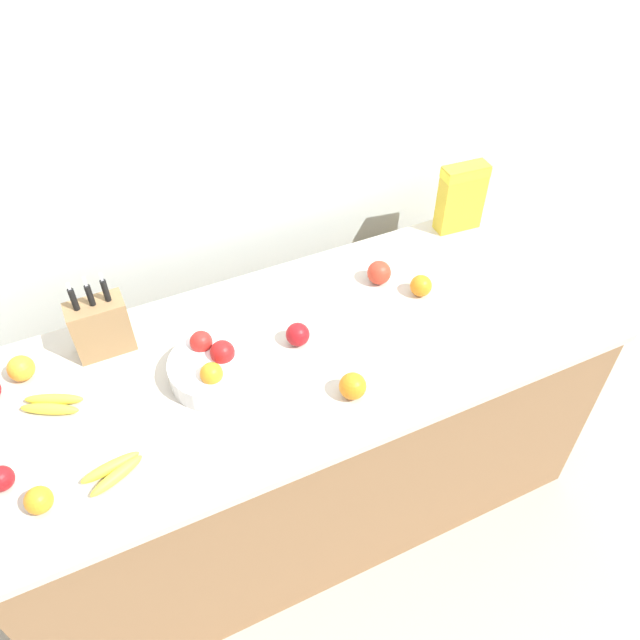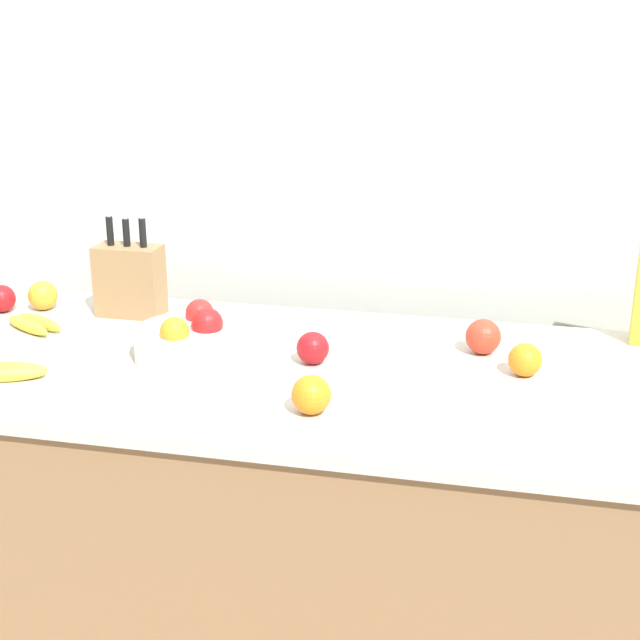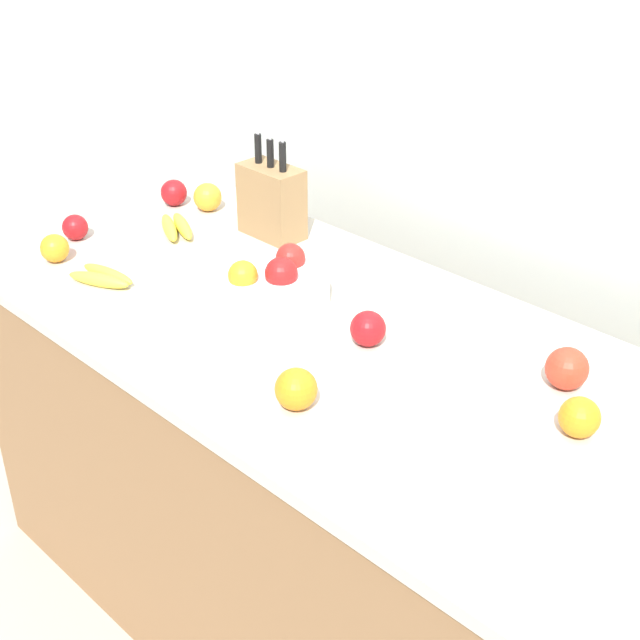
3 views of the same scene
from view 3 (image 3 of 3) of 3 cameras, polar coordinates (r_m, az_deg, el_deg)
The scene contains 15 objects.
ground_plane at distance 2.42m, azimuth 2.08°, elevation -19.76°, with size 14.00×14.00×0.00m, color #B2A899.
wall_back at distance 2.15m, azimuth 14.57°, elevation 14.36°, with size 9.00×0.06×2.60m.
counter at distance 2.10m, azimuth 2.30°, elevation -11.99°, with size 2.00×0.82×0.87m.
knife_block at distance 2.31m, azimuth -3.12°, elevation 7.65°, with size 0.17×0.09×0.29m.
fruit_bowl at distance 1.99m, azimuth -3.26°, elevation 2.18°, with size 0.27×0.27×0.12m.
banana_bunch_left at distance 2.15m, azimuth -13.70°, elevation 2.70°, with size 0.17×0.11×0.03m.
banana_bunch_right at distance 2.38m, azimuth -9.21°, elevation 5.91°, with size 0.18×0.14×0.03m.
apple_rear at distance 1.76m, azimuth 15.52°, elevation -3.01°, with size 0.08×0.08×0.08m, color red.
apple_by_knife_block at distance 2.55m, azimuth -9.34°, elevation 8.04°, with size 0.07×0.07×0.07m, color #A31419.
apple_leftmost at distance 2.39m, azimuth -15.40°, elevation 5.74°, with size 0.07×0.07×0.07m, color #A31419.
apple_front at distance 1.84m, azimuth 3.19°, elevation -0.60°, with size 0.08×0.08×0.08m, color #A31419.
orange_near_bowl at distance 2.50m, azimuth -7.21°, elevation 7.81°, with size 0.08×0.08×0.08m, color orange.
orange_back_center at distance 2.28m, azimuth -16.62°, elevation 4.42°, with size 0.07×0.07×0.07m, color orange.
orange_front_center at distance 1.64m, azimuth 16.28°, elevation -6.00°, with size 0.07×0.07×0.07m, color orange.
orange_mid_left at distance 1.64m, azimuth -1.54°, elevation -4.44°, with size 0.08×0.08×0.08m, color orange.
Camera 3 is at (1.05, -1.17, 1.83)m, focal length 50.00 mm.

